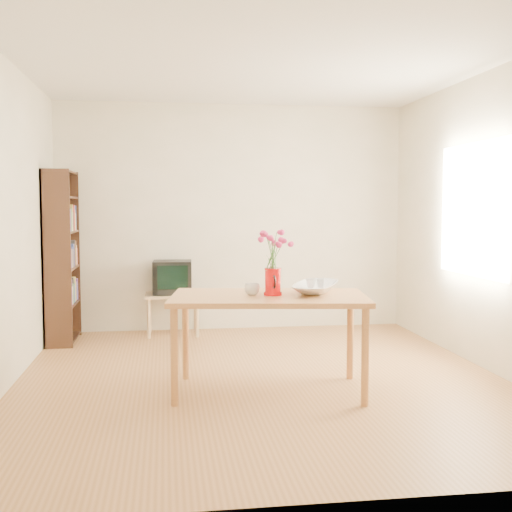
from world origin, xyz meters
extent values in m
plane|color=#916033|center=(0.00, 0.00, 0.00)|extent=(4.50, 4.50, 0.00)
plane|color=white|center=(0.00, 0.00, 2.60)|extent=(4.50, 4.50, 0.00)
plane|color=beige|center=(0.00, 2.25, 1.30)|extent=(4.00, 0.00, 4.00)
plane|color=beige|center=(0.00, -2.25, 1.30)|extent=(4.00, 0.00, 4.00)
plane|color=beige|center=(-2.00, 0.00, 1.30)|extent=(0.00, 4.50, 4.50)
plane|color=beige|center=(2.00, 0.00, 1.30)|extent=(0.00, 4.50, 4.50)
plane|color=white|center=(1.98, 0.30, 1.40)|extent=(0.00, 1.30, 1.30)
cube|color=#A46938|center=(0.01, -0.36, 0.73)|extent=(1.59, 1.05, 0.04)
cylinder|color=#A46938|center=(-0.72, -0.62, 0.35)|extent=(0.06, 0.06, 0.71)
cylinder|color=#A46938|center=(0.63, -0.81, 0.35)|extent=(0.06, 0.06, 0.71)
cylinder|color=#A46938|center=(-0.62, 0.10, 0.35)|extent=(0.06, 0.06, 0.71)
cylinder|color=#A46938|center=(0.73, -0.09, 0.35)|extent=(0.06, 0.06, 0.71)
cube|color=tan|center=(-0.70, 1.97, 0.45)|extent=(0.60, 0.45, 0.03)
cylinder|color=tan|center=(-0.96, 1.78, 0.22)|extent=(0.04, 0.04, 0.43)
cylinder|color=tan|center=(-0.44, 1.78, 0.22)|extent=(0.04, 0.04, 0.43)
cylinder|color=tan|center=(-0.96, 2.15, 0.22)|extent=(0.04, 0.04, 0.43)
cylinder|color=tan|center=(-0.44, 2.15, 0.22)|extent=(0.04, 0.04, 0.43)
cube|color=black|center=(-1.85, 1.41, 0.90)|extent=(0.28, 0.02, 1.80)
cube|color=black|center=(-1.85, 2.09, 0.90)|extent=(0.28, 0.03, 1.80)
cube|color=black|center=(-1.98, 1.75, 0.90)|extent=(0.02, 0.70, 1.80)
cube|color=black|center=(-1.85, 1.75, 0.04)|extent=(0.27, 0.65, 0.02)
cube|color=black|center=(-1.85, 1.75, 0.40)|extent=(0.27, 0.65, 0.02)
cube|color=black|center=(-1.85, 1.75, 0.78)|extent=(0.27, 0.65, 0.02)
cube|color=black|center=(-1.85, 1.75, 1.16)|extent=(0.27, 0.65, 0.02)
cube|color=black|center=(-1.85, 1.75, 1.52)|extent=(0.27, 0.65, 0.02)
cube|color=black|center=(-1.85, 1.75, 1.78)|extent=(0.27, 0.65, 0.02)
cylinder|color=red|center=(0.04, -0.36, 0.85)|extent=(0.12, 0.12, 0.20)
cylinder|color=red|center=(0.04, -0.36, 0.76)|extent=(0.14, 0.14, 0.02)
cylinder|color=red|center=(0.04, -0.36, 0.95)|extent=(0.13, 0.13, 0.01)
cone|color=red|center=(0.04, -0.42, 0.93)|extent=(0.05, 0.07, 0.06)
torus|color=black|center=(0.03, -0.29, 0.86)|extent=(0.02, 0.10, 0.10)
imported|color=white|center=(-0.12, -0.35, 0.79)|extent=(0.14, 0.14, 0.09)
imported|color=white|center=(0.40, -0.25, 0.97)|extent=(0.61, 0.61, 0.44)
imported|color=white|center=(0.36, -0.25, 0.92)|extent=(0.09, 0.09, 0.06)
imported|color=white|center=(0.45, -0.23, 0.92)|extent=(0.09, 0.09, 0.06)
cube|color=black|center=(-0.70, 1.97, 0.64)|extent=(0.44, 0.40, 0.37)
cube|color=black|center=(-0.70, 2.04, 0.66)|extent=(0.30, 0.22, 0.26)
cube|color=black|center=(-0.70, 1.77, 0.66)|extent=(0.33, 0.02, 0.26)
camera|label=1|loc=(-0.78, -5.16, 1.43)|focal=45.00mm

